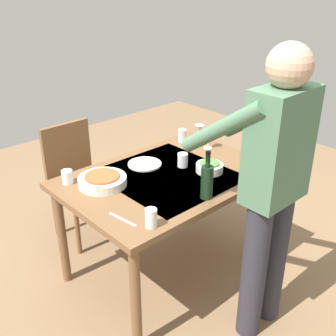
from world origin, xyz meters
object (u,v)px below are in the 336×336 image
person_server (272,183)px  chair_near (75,174)px  water_cup_near_right (151,218)px  dinner_plate_near (145,164)px  wine_glass_right (199,131)px  dining_table (168,186)px  water_cup_far_left (182,136)px  water_cup_far_right (183,160)px  wine_glass_left (208,135)px  side_bowl_salad (210,167)px  water_cup_near_left (67,177)px  serving_bowl_pasta (102,180)px  wine_bottle (207,181)px

person_server → chair_near: bearing=-80.0°
water_cup_near_right → dinner_plate_near: (-0.45, -0.60, -0.05)m
wine_glass_right → water_cup_near_right: (1.01, 0.61, -0.05)m
dining_table → water_cup_far_left: size_ratio=13.12×
wine_glass_right → water_cup_far_left: (0.07, -0.11, -0.05)m
person_server → water_cup_far_right: bearing=-96.7°
wine_glass_left → side_bowl_salad: (0.28, 0.27, -0.07)m
dinner_plate_near → chair_near: bearing=-73.0°
chair_near → wine_glass_right: chair_near is taller
person_server → water_cup_far_right: 0.77m
wine_glass_right → water_cup_near_right: wine_glass_right is taller
water_cup_near_left → wine_glass_left: bearing=168.3°
water_cup_near_right → water_cup_far_right: size_ratio=1.10×
wine_glass_left → serving_bowl_pasta: wine_glass_left is taller
chair_near → dinner_plate_near: chair_near is taller
chair_near → wine_bottle: size_ratio=3.07×
water_cup_near_left → serving_bowl_pasta: 0.22m
side_bowl_salad → water_cup_far_right: bearing=-67.1°
dining_table → person_server: size_ratio=0.79×
dining_table → wine_bottle: size_ratio=4.54×
person_server → wine_glass_right: size_ratio=11.19×
water_cup_far_left → water_cup_far_right: (0.31, 0.32, -0.00)m
wine_glass_left → water_cup_near_left: size_ratio=1.72×
person_server → water_cup_far_left: 1.15m
water_cup_near_left → dinner_plate_near: size_ratio=0.38×
wine_glass_left → water_cup_far_left: 0.24m
water_cup_far_left → water_cup_near_left: bearing=0.3°
wine_glass_left → water_cup_far_right: 0.38m
person_server → dinner_plate_near: size_ratio=7.34×
chair_near → water_cup_near_right: 1.29m
water_cup_near_left → water_cup_far_right: 0.77m
serving_bowl_pasta → water_cup_far_right: bearing=165.5°
chair_near → water_cup_near_right: chair_near is taller
chair_near → water_cup_near_left: 0.67m
water_cup_far_left → person_server: bearing=69.7°
wine_glass_left → person_server: bearing=62.2°
chair_near → side_bowl_salad: size_ratio=5.06×
serving_bowl_pasta → dining_table: bearing=156.4°
wine_glass_right → water_cup_near_right: bearing=31.3°
person_server → dinner_plate_near: person_server is taller
wine_glass_right → water_cup_far_right: wine_glass_right is taller
person_server → water_cup_far_left: bearing=-110.3°
wine_glass_left → side_bowl_salad: wine_glass_left is taller
wine_glass_left → dinner_plate_near: bearing=-10.5°
chair_near → wine_glass_left: chair_near is taller
water_cup_near_right → wine_glass_right: bearing=-148.7°
person_server → dinner_plate_near: bearing=-84.8°
dining_table → water_cup_near_right: bearing=39.1°
dining_table → wine_bottle: bearing=84.7°
wine_glass_left → water_cup_far_right: bearing=14.8°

